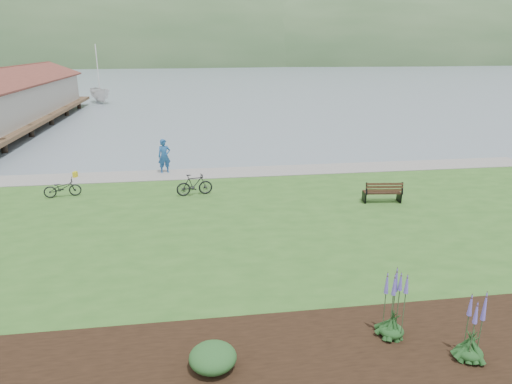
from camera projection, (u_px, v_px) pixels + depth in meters
The scene contains 15 objects.
ground at pixel (270, 223), 19.84m from camera, with size 600.00×600.00×0.00m, color slate.
lawn at pixel (279, 237), 17.90m from camera, with size 34.00×20.00×0.40m, color #2E5E21.
shoreline_path at pixel (250, 172), 26.21m from camera, with size 34.00×2.20×0.03m, color gray.
garden_bed at pixel (465, 350), 10.90m from camera, with size 24.00×4.40×0.04m, color black.
far_hillside at pixel (246, 64), 182.61m from camera, with size 580.00×80.00×38.00m, color #365831, non-canonical shape.
pier_pavilion at pixel (7, 98), 42.21m from camera, with size 8.00×36.00×5.40m.
park_bench at pixel (383, 192), 20.99m from camera, with size 1.76×0.88×1.05m.
person at pixel (164, 153), 25.67m from camera, with size 0.83×0.57×2.29m, color #1E4F8D.
bicycle_a at pixel (62, 188), 21.82m from camera, with size 1.70×0.59×0.89m, color black.
bicycle_b at pixel (194, 185), 22.03m from camera, with size 1.76×0.51×1.06m, color black.
sailboat at pixel (101, 103), 60.45m from camera, with size 8.98×9.14×23.66m, color silver.
pannier at pixel (75, 175), 25.10m from camera, with size 0.19×0.30×0.32m, color gold.
echium_0 at pixel (472, 334), 10.41m from camera, with size 0.62×0.62×1.78m.
echium_4 at pixel (394, 303), 11.12m from camera, with size 0.62×0.62×2.19m.
shrub_0 at pixel (213, 357), 10.21m from camera, with size 1.08×1.08×0.54m, color #1E4C21.
Camera 1 is at (-3.26, -18.18, 7.39)m, focal length 32.00 mm.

